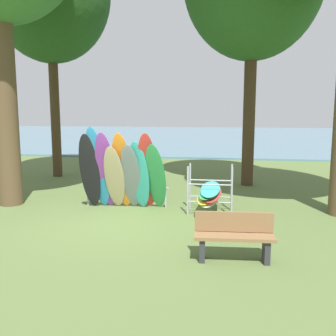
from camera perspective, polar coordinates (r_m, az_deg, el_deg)
ground_plane at (r=9.33m, az=-7.57°, el=-7.94°), size 80.00×80.00×0.00m
lake_water at (r=38.66m, az=4.92°, el=4.81°), size 80.00×36.00×0.10m
leaning_board_pile at (r=10.17m, az=-6.89°, el=-0.78°), size 2.36×1.09×2.25m
board_storage_rack at (r=9.97m, az=6.27°, el=-3.71°), size 1.15×2.13×1.25m
park_bench at (r=6.97m, az=9.82°, el=-9.90°), size 1.42×0.50×0.85m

